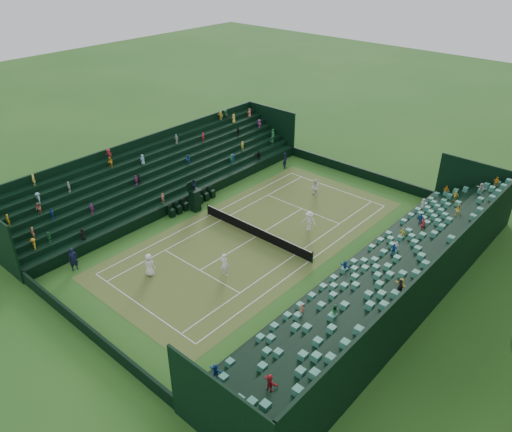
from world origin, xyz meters
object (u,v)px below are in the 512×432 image
object	(u,v)px
umpire_chair	(195,197)
player_far_east	(309,221)
player_near_west	(149,265)
tennis_net	(256,231)
player_far_west	(315,188)
player_near_east	(225,265)

from	to	relation	value
umpire_chair	player_far_east	xyz separation A→B (m)	(9.87, 4.03, -0.42)
player_near_west	player_far_east	xyz separation A→B (m)	(5.07, 12.99, -0.00)
player_near_west	player_far_east	distance (m)	13.94
tennis_net	player_far_west	distance (m)	9.37
player_far_east	umpire_chair	bearing A→B (deg)	-176.24
tennis_net	player_near_west	bearing A→B (deg)	-104.46
tennis_net	player_far_east	world-z (taller)	player_far_east
player_near_east	player_far_east	bearing A→B (deg)	-104.29
umpire_chair	player_near_east	xyz separation A→B (m)	(8.98, -5.30, -0.38)
umpire_chair	player_near_west	distance (m)	10.17
player_near_east	player_far_west	size ratio (longest dim) A/B	1.12
player_far_west	player_far_east	size ratio (longest dim) A/B	0.93
tennis_net	umpire_chair	bearing A→B (deg)	-177.95
tennis_net	player_near_east	world-z (taller)	player_near_east
tennis_net	player_near_east	distance (m)	5.86
player_near_east	player_far_east	size ratio (longest dim) A/B	1.04
umpire_chair	player_far_east	bearing A→B (deg)	22.22
tennis_net	umpire_chair	xyz separation A→B (m)	(-7.18, -0.26, 0.81)
tennis_net	player_far_east	size ratio (longest dim) A/B	6.42
player_near_east	player_far_east	xyz separation A→B (m)	(0.89, 9.33, -0.04)
player_far_west	umpire_chair	bearing A→B (deg)	-100.42
player_near_east	tennis_net	bearing A→B (deg)	-80.89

